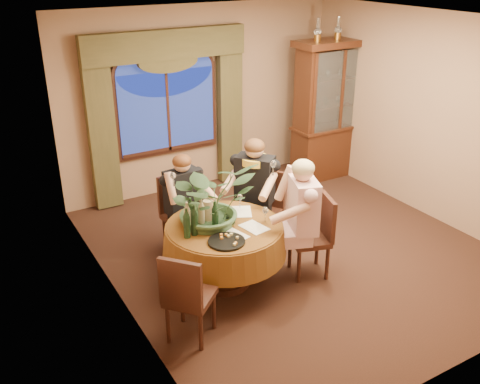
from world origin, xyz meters
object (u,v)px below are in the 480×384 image
dining_table (225,255)px  wine_bottle_1 (187,223)px  olive_bowl (229,224)px  person_scarf (255,194)px  wine_bottle_0 (187,217)px  wine_bottle_3 (191,212)px  oil_lamp_right (358,26)px  wine_bottle_2 (194,221)px  centerpiece_plant (210,169)px  chair_right (309,237)px  chair_back_right (262,211)px  chair_back (182,216)px  stoneware_vase (208,212)px  china_cabinet (332,110)px  person_pink (302,220)px  oil_lamp_center (338,28)px  chair_front_left (190,295)px  oil_lamp_left (318,29)px  person_back (183,204)px  wine_bottle_5 (201,214)px  wine_bottle_4 (215,216)px

dining_table → wine_bottle_1: 0.71m
olive_bowl → person_scarf: bearing=41.0°
wine_bottle_0 → wine_bottle_3: bearing=46.4°
oil_lamp_right → wine_bottle_2: 4.62m
centerpiece_plant → chair_right: bearing=-24.0°
wine_bottle_0 → wine_bottle_2: (0.02, -0.12, 0.00)m
dining_table → wine_bottle_0: size_ratio=4.18×
chair_back_right → chair_back: (-0.93, 0.40, 0.00)m
wine_bottle_0 → olive_bowl: bearing=-17.9°
chair_back_right → centerpiece_plant: bearing=80.2°
stoneware_vase → china_cabinet: bearing=29.9°
person_pink → olive_bowl: 0.84m
oil_lamp_center → dining_table: bearing=-147.3°
chair_front_left → person_pink: 1.60m
olive_bowl → wine_bottle_0: bearing=162.1°
oil_lamp_left → olive_bowl: 3.76m
oil_lamp_center → oil_lamp_right: (0.39, 0.00, 0.00)m
person_back → dining_table: bearing=90.0°
oil_lamp_right → chair_back: oil_lamp_right is taller
oil_lamp_left → wine_bottle_1: size_ratio=1.03×
olive_bowl → wine_bottle_2: wine_bottle_2 is taller
oil_lamp_left → wine_bottle_2: (-3.09, -2.03, -1.49)m
wine_bottle_1 → wine_bottle_5: bearing=27.1°
chair_front_left → centerpiece_plant: (0.64, 0.78, 0.89)m
person_pink → wine_bottle_4: 1.01m
oil_lamp_right → chair_front_left: 5.34m
oil_lamp_right → chair_right: bearing=-137.9°
chair_back_right → wine_bottle_1: wine_bottle_1 is taller
chair_back_right → wine_bottle_0: bearing=77.3°
chair_back_right → person_scarf: (-0.09, 0.05, 0.25)m
oil_lamp_center → oil_lamp_right: 0.39m
oil_lamp_right → wine_bottle_0: 4.59m
wine_bottle_1 → oil_lamp_left: bearing=32.7°
wine_bottle_0 → dining_table: bearing=-13.0°
oil_lamp_right → wine_bottle_3: bearing=-154.4°
chair_back → olive_bowl: size_ratio=6.60×
person_scarf → olive_bowl: person_scarf is taller
oil_lamp_left → centerpiece_plant: 3.52m
chair_back_right → person_back: 1.01m
person_scarf → oil_lamp_right: bearing=-100.4°
stoneware_vase → wine_bottle_0: wine_bottle_0 is taller
chair_right → wine_bottle_1: size_ratio=2.91×
person_scarf → wine_bottle_3: person_scarf is taller
person_pink → wine_bottle_4: (-0.96, 0.27, 0.19)m
dining_table → chair_back_right: 1.00m
dining_table → chair_right: 1.00m
chair_front_left → wine_bottle_0: 0.90m
dining_table → wine_bottle_3: 0.65m
centerpiece_plant → person_pink: bearing=-26.8°
wine_bottle_4 → wine_bottle_2: bearing=177.6°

